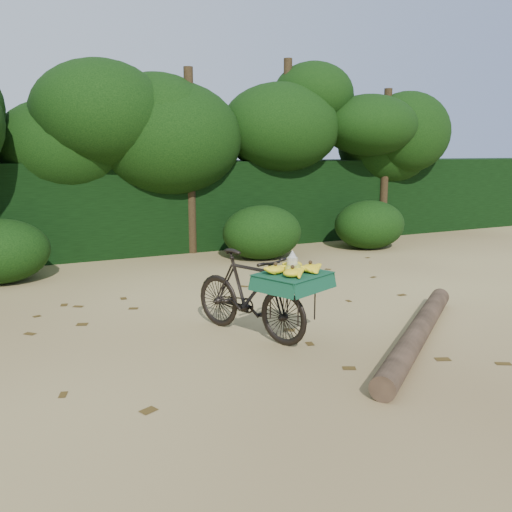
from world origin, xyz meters
name	(u,v)px	position (x,y,z in m)	size (l,w,h in m)	color
ground	(315,340)	(0.00, 0.00, 0.00)	(80.00, 80.00, 0.00)	tan
vendor_bicycle	(251,293)	(-0.57, 0.43, 0.49)	(1.16, 1.76, 0.96)	black
fallen_log	(418,332)	(0.95, -0.54, 0.11)	(0.23, 0.23, 3.17)	brown
hedge_backdrop	(155,205)	(0.00, 6.30, 0.90)	(26.00, 1.80, 1.80)	black
tree_row	(130,151)	(-0.65, 5.50, 2.00)	(14.50, 2.00, 4.00)	black
bush_clumps	(213,239)	(0.50, 4.30, 0.45)	(8.80, 1.70, 0.90)	black
leaf_litter	(286,323)	(0.00, 0.65, 0.01)	(7.00, 7.30, 0.01)	#453212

